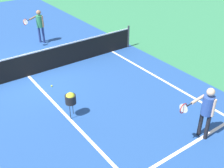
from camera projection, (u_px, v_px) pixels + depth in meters
name	position (u px, v px, depth m)	size (l,w,h in m)	color
ground_plane	(29.00, 76.00, 11.18)	(60.00, 60.00, 0.00)	#337F51
court_surface_inbounds	(29.00, 76.00, 11.18)	(10.62, 24.40, 0.00)	#234C93
line_sideline_right	(219.00, 112.00, 9.09)	(0.10, 11.89, 0.01)	white
line_center_service	(66.00, 116.00, 8.94)	(0.10, 6.40, 0.01)	white
net	(27.00, 65.00, 10.93)	(10.21, 0.09, 1.07)	#33383D
player_near	(207.00, 108.00, 7.58)	(1.21, 0.43, 1.62)	black
player_far	(39.00, 23.00, 13.67)	(1.11, 0.67, 1.65)	navy
ball_hopper	(70.00, 98.00, 8.58)	(0.34, 0.34, 0.87)	black
tennis_ball_near_net	(52.00, 86.00, 10.47)	(0.07, 0.07, 0.07)	#CCE033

